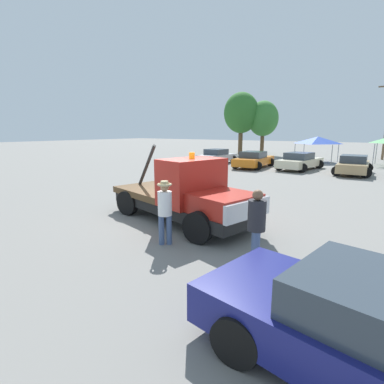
{
  "coord_description": "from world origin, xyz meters",
  "views": [
    {
      "loc": [
        5.88,
        -7.8,
        3.0
      ],
      "look_at": [
        0.5,
        0.0,
        1.05
      ],
      "focal_mm": 28.0,
      "sensor_mm": 36.0,
      "label": 1
    }
  ],
  "objects_px": {
    "canopy_tent_blue": "(318,140)",
    "tree_right": "(241,113)",
    "person_near_truck": "(256,223)",
    "person_at_hood": "(165,208)",
    "parked_car_silver": "(217,156)",
    "tree_left": "(263,119)",
    "parked_car_orange": "(254,160)",
    "parked_car_tan": "(353,165)",
    "parked_car_cream": "(300,161)",
    "tow_truck": "(186,196)"
  },
  "relations": [
    {
      "from": "canopy_tent_blue",
      "to": "tree_right",
      "type": "distance_m",
      "value": 11.28
    },
    {
      "from": "person_near_truck",
      "to": "person_at_hood",
      "type": "relative_size",
      "value": 1.02
    },
    {
      "from": "parked_car_silver",
      "to": "tree_left",
      "type": "relative_size",
      "value": 0.67
    },
    {
      "from": "canopy_tent_blue",
      "to": "parked_car_orange",
      "type": "bearing_deg",
      "value": -112.27
    },
    {
      "from": "canopy_tent_blue",
      "to": "tree_left",
      "type": "xyz_separation_m",
      "value": [
        -7.72,
        5.35,
        2.33
      ]
    },
    {
      "from": "tree_left",
      "to": "tree_right",
      "type": "height_order",
      "value": "tree_right"
    },
    {
      "from": "parked_car_tan",
      "to": "tree_right",
      "type": "height_order",
      "value": "tree_right"
    },
    {
      "from": "parked_car_silver",
      "to": "tree_left",
      "type": "distance_m",
      "value": 12.71
    },
    {
      "from": "parked_car_cream",
      "to": "tree_right",
      "type": "bearing_deg",
      "value": 51.42
    },
    {
      "from": "person_at_hood",
      "to": "parked_car_tan",
      "type": "relative_size",
      "value": 0.37
    },
    {
      "from": "tow_truck",
      "to": "parked_car_orange",
      "type": "distance_m",
      "value": 16.02
    },
    {
      "from": "parked_car_cream",
      "to": "parked_car_orange",
      "type": "bearing_deg",
      "value": 111.48
    },
    {
      "from": "tree_left",
      "to": "parked_car_orange",
      "type": "bearing_deg",
      "value": -71.0
    },
    {
      "from": "tow_truck",
      "to": "parked_car_tan",
      "type": "xyz_separation_m",
      "value": [
        3.02,
        15.75,
        -0.27
      ]
    },
    {
      "from": "parked_car_tan",
      "to": "parked_car_cream",
      "type": "bearing_deg",
      "value": 79.39
    },
    {
      "from": "parked_car_silver",
      "to": "tree_right",
      "type": "distance_m",
      "value": 12.03
    },
    {
      "from": "tree_left",
      "to": "tree_right",
      "type": "xyz_separation_m",
      "value": [
        -2.36,
        -1.33,
        0.7
      ]
    },
    {
      "from": "tree_right",
      "to": "parked_car_orange",
      "type": "bearing_deg",
      "value": -59.77
    },
    {
      "from": "parked_car_tan",
      "to": "tree_left",
      "type": "distance_m",
      "value": 17.84
    },
    {
      "from": "person_at_hood",
      "to": "canopy_tent_blue",
      "type": "relative_size",
      "value": 0.51
    },
    {
      "from": "person_at_hood",
      "to": "parked_car_silver",
      "type": "relative_size",
      "value": 0.39
    },
    {
      "from": "parked_car_silver",
      "to": "parked_car_cream",
      "type": "bearing_deg",
      "value": -87.98
    },
    {
      "from": "parked_car_silver",
      "to": "tree_right",
      "type": "bearing_deg",
      "value": 18.25
    },
    {
      "from": "parked_car_cream",
      "to": "tow_truck",
      "type": "bearing_deg",
      "value": -169.22
    },
    {
      "from": "person_at_hood",
      "to": "tree_right",
      "type": "height_order",
      "value": "tree_right"
    },
    {
      "from": "tow_truck",
      "to": "parked_car_silver",
      "type": "bearing_deg",
      "value": 130.7
    },
    {
      "from": "parked_car_cream",
      "to": "person_at_hood",
      "type": "bearing_deg",
      "value": -167.49
    },
    {
      "from": "parked_car_silver",
      "to": "canopy_tent_blue",
      "type": "height_order",
      "value": "canopy_tent_blue"
    },
    {
      "from": "person_near_truck",
      "to": "canopy_tent_blue",
      "type": "distance_m",
      "value": 25.39
    },
    {
      "from": "person_at_hood",
      "to": "parked_car_orange",
      "type": "distance_m",
      "value": 17.98
    },
    {
      "from": "parked_car_tan",
      "to": "tree_right",
      "type": "relative_size",
      "value": 0.61
    },
    {
      "from": "tow_truck",
      "to": "parked_car_orange",
      "type": "height_order",
      "value": "tow_truck"
    },
    {
      "from": "tow_truck",
      "to": "parked_car_tan",
      "type": "height_order",
      "value": "tow_truck"
    },
    {
      "from": "parked_car_cream",
      "to": "tree_right",
      "type": "distance_m",
      "value": 15.77
    },
    {
      "from": "tow_truck",
      "to": "canopy_tent_blue",
      "type": "bearing_deg",
      "value": 106.54
    },
    {
      "from": "parked_car_silver",
      "to": "parked_car_tan",
      "type": "height_order",
      "value": "same"
    },
    {
      "from": "tree_right",
      "to": "parked_car_tan",
      "type": "bearing_deg",
      "value": -39.12
    },
    {
      "from": "parked_car_tan",
      "to": "canopy_tent_blue",
      "type": "xyz_separation_m",
      "value": [
        -4.08,
        7.49,
        1.44
      ]
    },
    {
      "from": "person_near_truck",
      "to": "parked_car_tan",
      "type": "height_order",
      "value": "person_near_truck"
    },
    {
      "from": "tow_truck",
      "to": "tree_left",
      "type": "relative_size",
      "value": 0.91
    },
    {
      "from": "canopy_tent_blue",
      "to": "parked_car_tan",
      "type": "bearing_deg",
      "value": -61.45
    },
    {
      "from": "person_at_hood",
      "to": "parked_car_orange",
      "type": "relative_size",
      "value": 0.35
    },
    {
      "from": "parked_car_orange",
      "to": "parked_car_tan",
      "type": "height_order",
      "value": "same"
    },
    {
      "from": "parked_car_silver",
      "to": "tree_right",
      "type": "relative_size",
      "value": 0.58
    },
    {
      "from": "person_near_truck",
      "to": "tree_right",
      "type": "height_order",
      "value": "tree_right"
    },
    {
      "from": "parked_car_silver",
      "to": "tree_right",
      "type": "height_order",
      "value": "tree_right"
    },
    {
      "from": "canopy_tent_blue",
      "to": "person_at_hood",
      "type": "bearing_deg",
      "value": -86.15
    },
    {
      "from": "tow_truck",
      "to": "person_at_hood",
      "type": "bearing_deg",
      "value": -57.18
    },
    {
      "from": "parked_car_silver",
      "to": "parked_car_orange",
      "type": "height_order",
      "value": "same"
    },
    {
      "from": "person_near_truck",
      "to": "parked_car_tan",
      "type": "bearing_deg",
      "value": 59.96
    }
  ]
}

